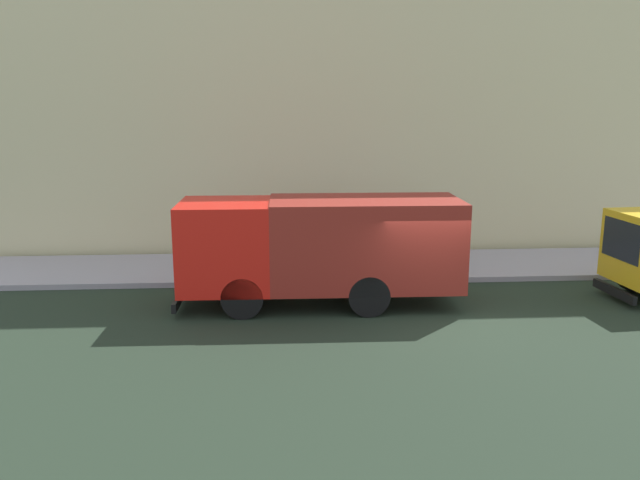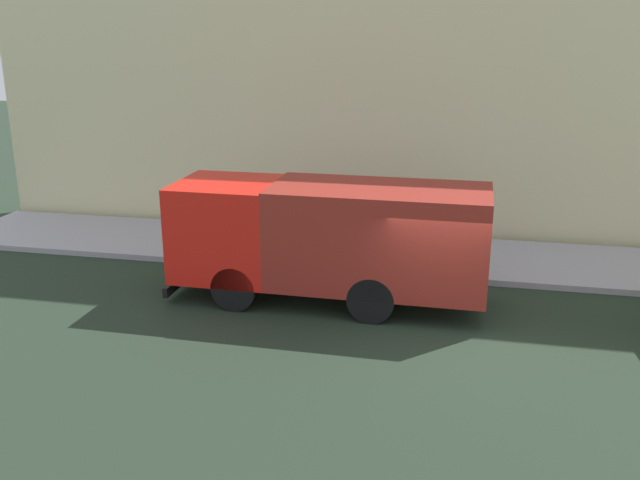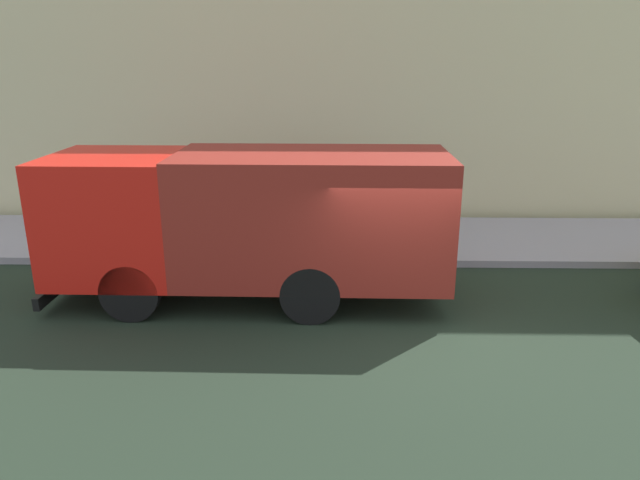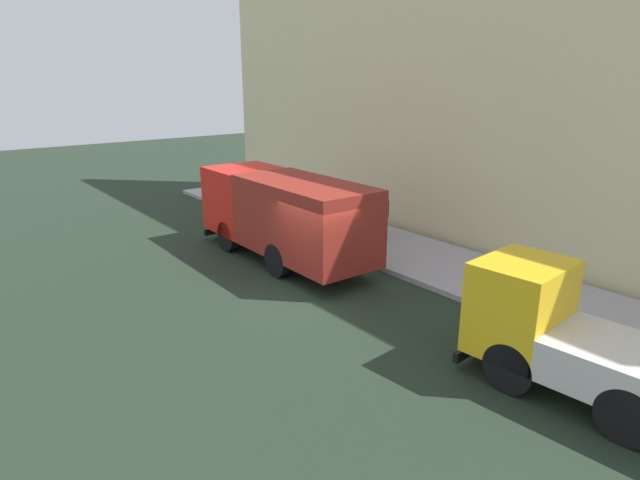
% 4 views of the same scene
% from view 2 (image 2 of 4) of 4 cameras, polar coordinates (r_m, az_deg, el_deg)
% --- Properties ---
extents(ground, '(80.00, 80.00, 0.00)m').
position_cam_2_polar(ground, '(15.70, 9.82, -7.27)').
color(ground, '#212E21').
extents(sidewalk, '(3.66, 30.00, 0.17)m').
position_cam_2_polar(sidewalk, '(20.17, 10.44, -1.43)').
color(sidewalk, '#A39EA7').
rests_on(sidewalk, ground).
extents(building_facade, '(0.50, 30.00, 12.57)m').
position_cam_2_polar(building_facade, '(21.47, 11.59, 16.49)').
color(building_facade, beige).
rests_on(building_facade, ground).
extents(large_utility_truck, '(2.45, 7.54, 2.87)m').
position_cam_2_polar(large_utility_truck, '(16.51, 0.68, 0.39)').
color(large_utility_truck, red).
rests_on(large_utility_truck, ground).
extents(pedestrian_walking, '(0.43, 0.43, 1.74)m').
position_cam_2_polar(pedestrian_walking, '(20.61, 1.49, 2.16)').
color(pedestrian_walking, '#403B52').
rests_on(pedestrian_walking, sidewalk).
extents(pedestrian_standing, '(0.46, 0.46, 1.65)m').
position_cam_2_polar(pedestrian_standing, '(20.38, 4.83, 1.81)').
color(pedestrian_standing, '#524444').
rests_on(pedestrian_standing, sidewalk).
extents(street_sign_post, '(0.44, 0.08, 2.21)m').
position_cam_2_polar(street_sign_post, '(18.71, 1.39, 1.87)').
color(street_sign_post, '#4C5156').
rests_on(street_sign_post, sidewalk).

